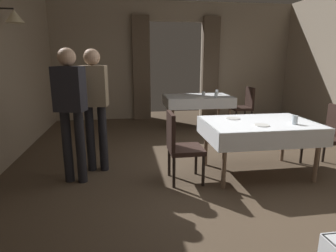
# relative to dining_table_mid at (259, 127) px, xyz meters

# --- Properties ---
(ground) EXTENTS (10.08, 10.08, 0.00)m
(ground) POSITION_rel_dining_table_mid_xyz_m (-0.44, -0.14, -0.67)
(ground) COLOR #4C3D2D
(wall_back) EXTENTS (6.40, 0.27, 3.00)m
(wall_back) POSITION_rel_dining_table_mid_xyz_m (-0.44, 4.04, 0.85)
(wall_back) COLOR gray
(wall_back) RESTS_ON ground
(dining_table_mid) EXTENTS (1.49, 1.04, 0.75)m
(dining_table_mid) POSITION_rel_dining_table_mid_xyz_m (0.00, 0.00, 0.00)
(dining_table_mid) COLOR #7A604C
(dining_table_mid) RESTS_ON ground
(dining_table_far) EXTENTS (1.51, 0.97, 0.75)m
(dining_table_far) POSITION_rel_dining_table_mid_xyz_m (-0.16, 2.74, -0.00)
(dining_table_far) COLOR #7A604C
(dining_table_far) RESTS_ON ground
(chair_mid_left) EXTENTS (0.44, 0.44, 0.93)m
(chair_mid_left) POSITION_rel_dining_table_mid_xyz_m (-1.13, -0.10, -0.15)
(chair_mid_left) COLOR black
(chair_mid_left) RESTS_ON ground
(chair_mid_right) EXTENTS (0.44, 0.44, 0.93)m
(chair_mid_right) POSITION_rel_dining_table_mid_xyz_m (1.13, 0.06, -0.15)
(chair_mid_right) COLOR black
(chair_mid_right) RESTS_ON ground
(chair_far_right) EXTENTS (0.44, 0.44, 0.93)m
(chair_far_right) POSITION_rel_dining_table_mid_xyz_m (0.98, 2.73, -0.15)
(chair_far_right) COLOR black
(chair_far_right) RESTS_ON ground
(plate_mid_a) EXTENTS (0.19, 0.19, 0.01)m
(plate_mid_a) POSITION_rel_dining_table_mid_xyz_m (-0.08, -0.23, 0.09)
(plate_mid_a) COLOR white
(plate_mid_a) RESTS_ON dining_table_mid
(plate_mid_b) EXTENTS (0.19, 0.19, 0.01)m
(plate_mid_b) POSITION_rel_dining_table_mid_xyz_m (-0.29, 0.23, 0.09)
(plate_mid_b) COLOR white
(plate_mid_b) RESTS_ON dining_table_mid
(glass_mid_c) EXTENTS (0.08, 0.08, 0.12)m
(glass_mid_c) POSITION_rel_dining_table_mid_xyz_m (0.38, -0.22, 0.14)
(glass_mid_c) COLOR silver
(glass_mid_c) RESTS_ON dining_table_mid
(glass_far_a) EXTENTS (0.07, 0.07, 0.11)m
(glass_far_a) POSITION_rel_dining_table_mid_xyz_m (0.18, 2.44, 0.14)
(glass_far_a) COLOR silver
(glass_far_a) RESTS_ON dining_table_far
(glass_far_b) EXTENTS (0.07, 0.07, 0.10)m
(glass_far_b) POSITION_rel_dining_table_mid_xyz_m (0.38, 3.00, 0.13)
(glass_far_b) COLOR silver
(glass_far_b) RESTS_ON dining_table_far
(plate_far_c) EXTENTS (0.18, 0.18, 0.01)m
(plate_far_c) POSITION_rel_dining_table_mid_xyz_m (-0.22, 2.43, 0.09)
(plate_far_c) COLOR white
(plate_far_c) RESTS_ON dining_table_far
(glass_far_d) EXTENTS (0.08, 0.08, 0.10)m
(glass_far_d) POSITION_rel_dining_table_mid_xyz_m (-0.02, 2.77, 0.13)
(glass_far_d) COLOR silver
(glass_far_d) RESTS_ON dining_table_far
(person_waiter_by_doorway) EXTENTS (0.39, 0.27, 1.72)m
(person_waiter_by_doorway) POSITION_rel_dining_table_mid_xyz_m (-2.23, 0.45, 0.36)
(person_waiter_by_doorway) COLOR black
(person_waiter_by_doorway) RESTS_ON ground
(person_diner_standing_aside) EXTENTS (0.41, 0.31, 1.72)m
(person_diner_standing_aside) POSITION_rel_dining_table_mid_xyz_m (-2.49, 0.09, 0.36)
(person_diner_standing_aside) COLOR black
(person_diner_standing_aside) RESTS_ON ground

